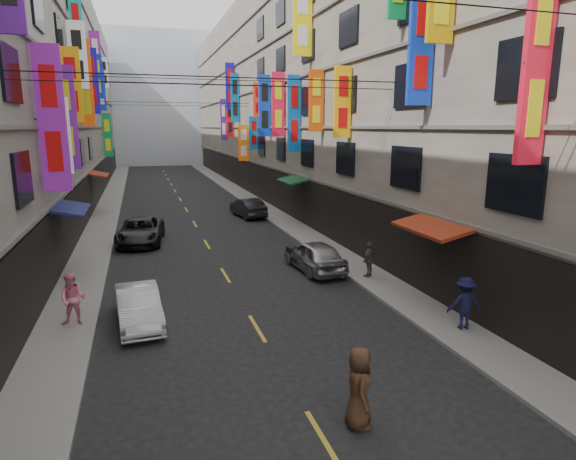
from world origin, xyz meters
TOP-DOWN VIEW (x-y plane):
  - sidewalk_left at (-6.00, 42.00)m, footprint 2.00×90.00m
  - sidewalk_right at (6.00, 42.00)m, footprint 2.00×90.00m
  - building_row_left at (-11.99, 42.00)m, footprint 10.14×90.00m
  - building_row_right at (11.99, 42.00)m, footprint 10.14×90.00m
  - haze_block at (0.00, 92.00)m, footprint 18.00×8.00m
  - shop_signage at (-0.17, 34.76)m, footprint 14.00×55.00m
  - street_awnings at (-1.26, 26.00)m, footprint 13.99×35.20m
  - overhead_cables at (0.00, 30.00)m, footprint 14.00×38.04m
  - lane_markings at (0.00, 39.00)m, footprint 0.12×80.20m
  - scooter_far_right at (3.29, 24.48)m, footprint 0.53×1.80m
  - car_left_mid at (-3.65, 19.49)m, footprint 1.62×3.88m
  - car_left_far at (-3.50, 31.35)m, footprint 2.90×5.26m
  - car_right_mid at (4.00, 23.51)m, footprint 1.99×4.28m
  - car_right_far at (4.00, 37.55)m, footprint 2.05×4.36m
  - pedestrian_lfar at (-5.66, 19.82)m, footprint 0.94×0.74m
  - pedestrian_rnear at (6.22, 15.81)m, footprint 1.19×0.78m
  - pedestrian_rfar at (5.80, 21.63)m, footprint 1.03×0.93m
  - pedestrian_crossing at (0.89, 12.28)m, footprint 0.82×1.02m

SIDE VIEW (x-z plane):
  - lane_markings at x=0.00m, z-range 0.00..0.01m
  - sidewalk_left at x=-6.00m, z-range 0.00..0.12m
  - sidewalk_right at x=6.00m, z-range 0.00..0.12m
  - scooter_far_right at x=3.29m, z-range -0.13..1.01m
  - car_left_mid at x=-3.65m, z-range 0.00..1.25m
  - car_right_far at x=4.00m, z-range 0.00..1.38m
  - car_left_far at x=-3.50m, z-range 0.00..1.39m
  - car_right_mid at x=4.00m, z-range 0.00..1.42m
  - pedestrian_rfar at x=5.80m, z-range 0.12..1.65m
  - pedestrian_crossing at x=0.89m, z-range 0.00..1.82m
  - pedestrian_rnear at x=6.22m, z-range 0.12..1.81m
  - pedestrian_lfar at x=-5.66m, z-range 0.12..1.84m
  - street_awnings at x=-1.26m, z-range 2.80..3.20m
  - overhead_cables at x=0.00m, z-range 8.18..9.42m
  - shop_signage at x=-0.17m, z-range 3.40..14.89m
  - building_row_left at x=-11.99m, z-range -0.01..18.99m
  - building_row_right at x=11.99m, z-range -0.01..18.99m
  - haze_block at x=0.00m, z-range 0.00..22.00m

